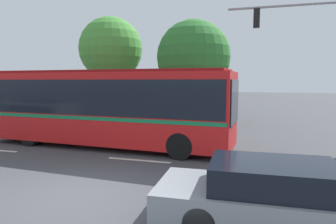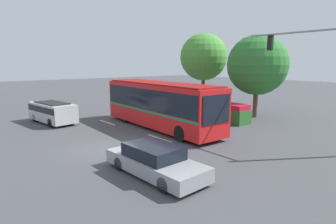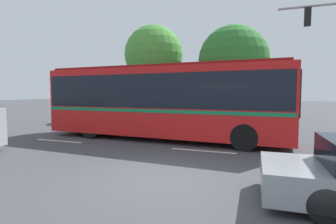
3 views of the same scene
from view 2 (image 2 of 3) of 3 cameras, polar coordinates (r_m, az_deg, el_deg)
ground_plane at (r=16.07m, az=-12.10°, el=-7.15°), size 140.00×140.00×0.00m
city_bus at (r=20.16m, az=-1.70°, el=1.98°), size 11.18×3.09×3.31m
sedan_foreground at (r=11.95m, az=-2.70°, el=-9.90°), size 4.91×2.05×1.28m
suv_left_lane at (r=23.79m, az=-22.45°, el=0.19°), size 4.88×2.45×1.65m
traffic_light_pole at (r=17.17m, az=29.94°, el=8.25°), size 6.56×0.24×6.80m
flowering_hedge at (r=24.03m, az=8.83°, el=0.39°), size 6.87×1.55×1.50m
street_tree_left at (r=29.63m, az=7.26°, el=11.03°), size 4.83×4.83×7.72m
street_tree_centre at (r=25.30m, az=17.71°, el=9.10°), size 5.12×5.12×7.08m
lane_stripe_near at (r=22.80m, az=-12.26°, el=-2.11°), size 2.40×0.16×0.01m
lane_stripe_mid at (r=17.65m, az=-1.79°, el=-5.38°), size 2.40×0.16×0.01m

